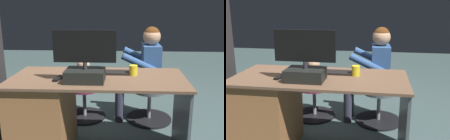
# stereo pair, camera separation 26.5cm
# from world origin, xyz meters

# --- Properties ---
(ground_plane) EXTENTS (10.00, 10.00, 0.00)m
(ground_plane) POSITION_xyz_m (0.00, 0.00, 0.00)
(ground_plane) COLOR #405352
(desk) EXTENTS (1.54, 0.71, 0.75)m
(desk) POSITION_xyz_m (0.42, 0.41, 0.40)
(desk) COLOR brown
(desk) RESTS_ON ground_plane
(monitor) EXTENTS (0.51, 0.25, 0.43)m
(monitor) POSITION_xyz_m (0.09, 0.54, 0.88)
(monitor) COLOR black
(monitor) RESTS_ON desk
(keyboard) EXTENTS (0.42, 0.14, 0.02)m
(keyboard) POSITION_xyz_m (-0.07, 0.29, 0.76)
(keyboard) COLOR black
(keyboard) RESTS_ON desk
(computer_mouse) EXTENTS (0.06, 0.10, 0.04)m
(computer_mouse) POSITION_xyz_m (0.24, 0.27, 0.77)
(computer_mouse) COLOR #2F2E2B
(computer_mouse) RESTS_ON desk
(cup) EXTENTS (0.08, 0.08, 0.09)m
(cup) POSITION_xyz_m (-0.31, 0.33, 0.80)
(cup) COLOR yellow
(cup) RESTS_ON desk
(tv_remote) EXTENTS (0.07, 0.16, 0.02)m
(tv_remote) POSITION_xyz_m (0.33, 0.51, 0.76)
(tv_remote) COLOR black
(tv_remote) RESTS_ON desk
(office_chair_teddy) EXTENTS (0.52, 0.52, 0.42)m
(office_chair_teddy) POSITION_xyz_m (0.26, -0.37, 0.24)
(office_chair_teddy) COLOR black
(office_chair_teddy) RESTS_ON ground_plane
(teddy_bear) EXTENTS (0.24, 0.24, 0.34)m
(teddy_bear) POSITION_xyz_m (0.26, -0.39, 0.58)
(teddy_bear) COLOR #D8A782
(teddy_bear) RESTS_ON office_chair_teddy
(visitor_chair) EXTENTS (0.54, 0.54, 0.42)m
(visitor_chair) POSITION_xyz_m (-0.54, -0.35, 0.23)
(visitor_chair) COLOR black
(visitor_chair) RESTS_ON ground_plane
(person) EXTENTS (0.52, 0.49, 1.13)m
(person) POSITION_xyz_m (-0.46, -0.35, 0.67)
(person) COLOR #305286
(person) RESTS_ON ground_plane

